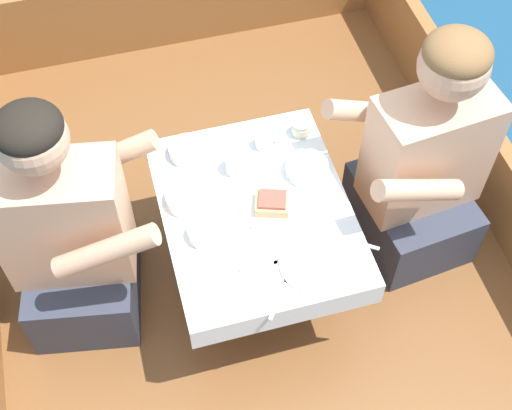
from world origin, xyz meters
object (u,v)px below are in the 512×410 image
object	(u,v)px
person_port	(71,237)
sandwich	(272,203)
coffee_cup_starboard	(237,163)
tin_can	(301,128)
coffee_cup_port	(264,141)
person_starboard	(422,167)

from	to	relation	value
person_port	sandwich	size ratio (longest dim) A/B	7.42
person_port	coffee_cup_starboard	world-z (taller)	person_port
sandwich	coffee_cup_starboard	xyz separation A→B (m)	(-0.07, 0.19, 0.00)
coffee_cup_starboard	tin_can	distance (m)	0.28
coffee_cup_port	coffee_cup_starboard	size ratio (longest dim) A/B	0.86
coffee_cup_port	coffee_cup_starboard	xyz separation A→B (m)	(-0.12, -0.08, 0.01)
tin_can	person_starboard	bearing A→B (deg)	-34.50
coffee_cup_port	tin_can	distance (m)	0.14
sandwich	tin_can	xyz separation A→B (m)	(0.19, 0.29, -0.00)
person_port	sandwich	xyz separation A→B (m)	(0.66, -0.08, 0.06)
person_starboard	sandwich	size ratio (longest dim) A/B	7.48
person_port	tin_can	xyz separation A→B (m)	(0.85, 0.21, 0.05)
sandwich	tin_can	distance (m)	0.35
person_port	coffee_cup_port	size ratio (longest dim) A/B	11.13
sandwich	coffee_cup_port	distance (m)	0.28
sandwich	coffee_cup_starboard	distance (m)	0.21
person_starboard	tin_can	distance (m)	0.45
sandwich	tin_can	bearing A→B (deg)	56.88
person_starboard	coffee_cup_port	distance (m)	0.56
person_starboard	coffee_cup_port	world-z (taller)	person_starboard
sandwich	coffee_cup_port	world-z (taller)	sandwich
tin_can	sandwich	bearing A→B (deg)	-123.12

